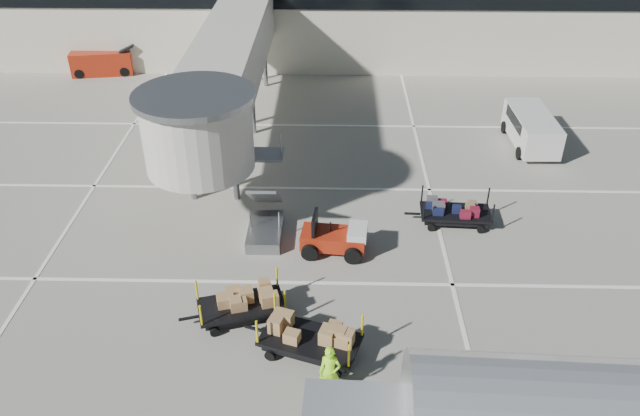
{
  "coord_description": "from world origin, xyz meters",
  "views": [
    {
      "loc": [
        1.38,
        -16.42,
        15.23
      ],
      "look_at": [
        0.92,
        4.18,
        2.0
      ],
      "focal_mm": 35.0,
      "sensor_mm": 36.0,
      "label": 1
    }
  ],
  "objects_px": {
    "minivan": "(531,126)",
    "ground_worker": "(330,372)",
    "suitcase_cart": "(457,213)",
    "belt_loader": "(103,62)",
    "box_cart_near": "(307,339)",
    "box_cart_far": "(240,306)",
    "baggage_tug": "(335,238)"
  },
  "relations": [
    {
      "from": "baggage_tug",
      "to": "box_cart_near",
      "type": "height_order",
      "value": "baggage_tug"
    },
    {
      "from": "suitcase_cart",
      "to": "belt_loader",
      "type": "height_order",
      "value": "belt_loader"
    },
    {
      "from": "suitcase_cart",
      "to": "belt_loader",
      "type": "distance_m",
      "value": 27.54
    },
    {
      "from": "box_cart_near",
      "to": "ground_worker",
      "type": "xyz_separation_m",
      "value": [
        0.75,
        -1.64,
        0.3
      ]
    },
    {
      "from": "ground_worker",
      "to": "suitcase_cart",
      "type": "bearing_deg",
      "value": 68.71
    },
    {
      "from": "baggage_tug",
      "to": "belt_loader",
      "type": "relative_size",
      "value": 0.61
    },
    {
      "from": "minivan",
      "to": "ground_worker",
      "type": "bearing_deg",
      "value": -122.64
    },
    {
      "from": "box_cart_near",
      "to": "suitcase_cart",
      "type": "bearing_deg",
      "value": 70.29
    },
    {
      "from": "box_cart_near",
      "to": "box_cart_far",
      "type": "height_order",
      "value": "box_cart_near"
    },
    {
      "from": "box_cart_far",
      "to": "belt_loader",
      "type": "xyz_separation_m",
      "value": [
        -12.43,
        24.03,
        0.22
      ]
    },
    {
      "from": "suitcase_cart",
      "to": "minivan",
      "type": "height_order",
      "value": "minivan"
    },
    {
      "from": "baggage_tug",
      "to": "belt_loader",
      "type": "bearing_deg",
      "value": 134.5
    },
    {
      "from": "belt_loader",
      "to": "box_cart_near",
      "type": "bearing_deg",
      "value": -69.01
    },
    {
      "from": "suitcase_cart",
      "to": "box_cart_near",
      "type": "relative_size",
      "value": 0.92
    },
    {
      "from": "box_cart_near",
      "to": "belt_loader",
      "type": "distance_m",
      "value": 29.62
    },
    {
      "from": "baggage_tug",
      "to": "ground_worker",
      "type": "xyz_separation_m",
      "value": [
        -0.15,
        -7.34,
        0.29
      ]
    },
    {
      "from": "box_cart_far",
      "to": "minivan",
      "type": "relative_size",
      "value": 0.8
    },
    {
      "from": "suitcase_cart",
      "to": "minivan",
      "type": "bearing_deg",
      "value": 59.63
    },
    {
      "from": "box_cart_far",
      "to": "belt_loader",
      "type": "bearing_deg",
      "value": 100.92
    },
    {
      "from": "box_cart_near",
      "to": "belt_loader",
      "type": "bearing_deg",
      "value": 138.59
    },
    {
      "from": "suitcase_cart",
      "to": "belt_loader",
      "type": "xyz_separation_m",
      "value": [
        -21.0,
        17.81,
        0.27
      ]
    },
    {
      "from": "suitcase_cart",
      "to": "box_cart_near",
      "type": "distance_m",
      "value": 9.96
    },
    {
      "from": "baggage_tug",
      "to": "minivan",
      "type": "bearing_deg",
      "value": 49.78
    },
    {
      "from": "box_cart_far",
      "to": "belt_loader",
      "type": "distance_m",
      "value": 27.06
    },
    {
      "from": "suitcase_cart",
      "to": "ground_worker",
      "type": "distance_m",
      "value": 10.91
    },
    {
      "from": "ground_worker",
      "to": "belt_loader",
      "type": "xyz_separation_m",
      "value": [
        -15.58,
        27.28,
        -0.13
      ]
    },
    {
      "from": "box_cart_far",
      "to": "box_cart_near",
      "type": "bearing_deg",
      "value": -50.08
    },
    {
      "from": "minivan",
      "to": "belt_loader",
      "type": "xyz_separation_m",
      "value": [
        -26.08,
        10.09,
        -0.28
      ]
    },
    {
      "from": "box_cart_far",
      "to": "minivan",
      "type": "xyz_separation_m",
      "value": [
        13.65,
        13.94,
        0.5
      ]
    },
    {
      "from": "box_cart_near",
      "to": "minivan",
      "type": "xyz_separation_m",
      "value": [
        11.25,
        15.54,
        0.45
      ]
    },
    {
      "from": "suitcase_cart",
      "to": "ground_worker",
      "type": "xyz_separation_m",
      "value": [
        -5.42,
        -9.46,
        0.4
      ]
    },
    {
      "from": "box_cart_near",
      "to": "ground_worker",
      "type": "relative_size",
      "value": 2.19
    }
  ]
}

